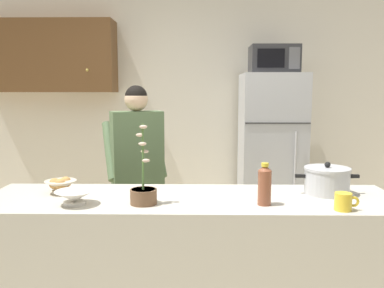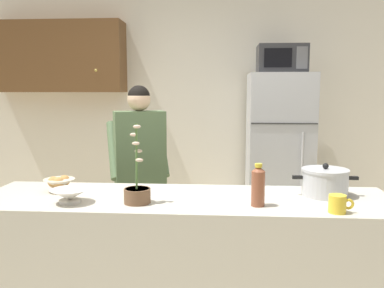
% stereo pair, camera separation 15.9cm
% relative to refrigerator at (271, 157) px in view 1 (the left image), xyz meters
% --- Properties ---
extents(back_wall_unit, '(6.00, 0.48, 2.60)m').
position_rel_refrigerator_xyz_m(back_wall_unit, '(-1.08, 0.41, 0.54)').
color(back_wall_unit, silver).
rests_on(back_wall_unit, ground).
extents(kitchen_island, '(2.48, 0.68, 0.92)m').
position_rel_refrigerator_xyz_m(kitchen_island, '(-0.81, -1.85, -0.41)').
color(kitchen_island, beige).
rests_on(kitchen_island, ground).
extents(refrigerator, '(0.64, 0.68, 1.73)m').
position_rel_refrigerator_xyz_m(refrigerator, '(0.00, 0.00, 0.00)').
color(refrigerator, '#B7BABF').
rests_on(refrigerator, ground).
extents(microwave, '(0.48, 0.37, 0.28)m').
position_rel_refrigerator_xyz_m(microwave, '(0.00, -0.02, 1.01)').
color(microwave, '#2D2D30').
rests_on(microwave, refrigerator).
extents(person_near_pot, '(0.58, 0.53, 1.60)m').
position_rel_refrigerator_xyz_m(person_near_pot, '(-1.26, -0.97, 0.13)').
color(person_near_pot, '#726656').
rests_on(person_near_pot, ground).
extents(cooking_pot, '(0.39, 0.28, 0.20)m').
position_rel_refrigerator_xyz_m(cooking_pot, '(0.03, -1.75, 0.14)').
color(cooking_pot, silver).
rests_on(cooking_pot, kitchen_island).
extents(coffee_mug, '(0.13, 0.09, 0.10)m').
position_rel_refrigerator_xyz_m(coffee_mug, '(0.01, -2.10, 0.10)').
color(coffee_mug, yellow).
rests_on(coffee_mug, kitchen_island).
extents(bread_bowl, '(0.19, 0.19, 0.10)m').
position_rel_refrigerator_xyz_m(bread_bowl, '(-1.62, -1.77, 0.11)').
color(bread_bowl, beige).
rests_on(bread_bowl, kitchen_island).
extents(empty_bowl, '(0.22, 0.22, 0.08)m').
position_rel_refrigerator_xyz_m(empty_bowl, '(-1.45, -2.02, 0.10)').
color(empty_bowl, white).
rests_on(empty_bowl, kitchen_island).
extents(bottle_near_edge, '(0.07, 0.07, 0.24)m').
position_rel_refrigerator_xyz_m(bottle_near_edge, '(-0.40, -2.00, 0.17)').
color(bottle_near_edge, brown).
rests_on(bottle_near_edge, kitchen_island).
extents(potted_orchid, '(0.15, 0.15, 0.45)m').
position_rel_refrigerator_xyz_m(potted_orchid, '(-1.07, -1.99, 0.12)').
color(potted_orchid, brown).
rests_on(potted_orchid, kitchen_island).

